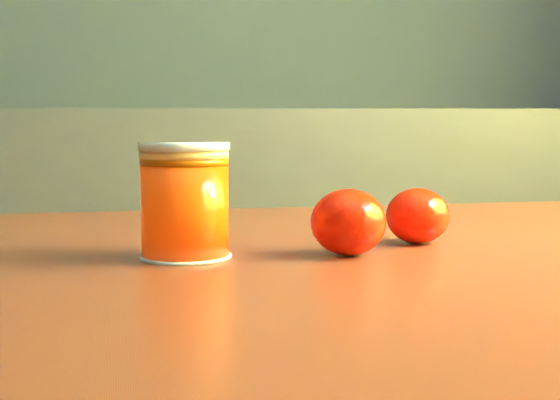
{
  "coord_description": "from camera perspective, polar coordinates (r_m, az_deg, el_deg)",
  "views": [
    {
      "loc": [
        0.74,
        -0.52,
        0.87
      ],
      "look_at": [
        0.75,
        0.09,
        0.81
      ],
      "focal_mm": 50.0,
      "sensor_mm": 36.0,
      "label": 1
    }
  ],
  "objects": [
    {
      "name": "orange_back",
      "position": [
        0.69,
        10.03,
        -1.15
      ],
      "size": [
        0.07,
        0.07,
        0.05
      ],
      "primitive_type": "ellipsoid",
      "rotation": [
        0.0,
        0.0,
        0.26
      ],
      "color": "red",
      "rests_on": "table"
    },
    {
      "name": "table",
      "position": [
        0.64,
        2.65,
        -12.87
      ],
      "size": [
        1.13,
        0.88,
        0.77
      ],
      "rotation": [
        0.0,
        0.0,
        0.18
      ],
      "color": "maroon",
      "rests_on": "ground"
    },
    {
      "name": "orange_front",
      "position": [
        0.62,
        5.02,
        -1.62
      ],
      "size": [
        0.08,
        0.08,
        0.05
      ],
      "primitive_type": "ellipsoid",
      "rotation": [
        0.0,
        0.0,
        -0.4
      ],
      "color": "red",
      "rests_on": "table"
    },
    {
      "name": "juice_glass",
      "position": [
        0.61,
        -6.98,
        -0.09
      ],
      "size": [
        0.07,
        0.07,
        0.09
      ],
      "rotation": [
        0.0,
        0.0,
        0.1
      ],
      "color": "#FF3D05",
      "rests_on": "table"
    }
  ]
}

